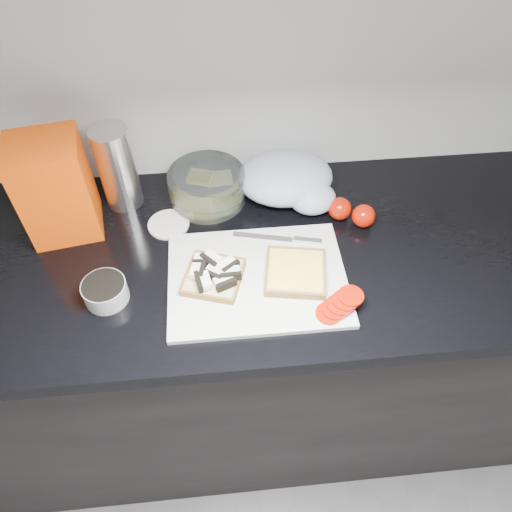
{
  "coord_description": "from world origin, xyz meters",
  "views": [
    {
      "loc": [
        0.03,
        0.41,
        1.8
      ],
      "look_at": [
        0.1,
        1.13,
        0.95
      ],
      "focal_mm": 35.0,
      "sensor_mm": 36.0,
      "label": 1
    }
  ],
  "objects_px": {
    "steel_canister": "(117,168)",
    "bread_bag": "(56,188)",
    "glass_bowl": "(207,187)",
    "cutting_board": "(257,279)"
  },
  "relations": [
    {
      "from": "steel_canister",
      "to": "bread_bag",
      "type": "bearing_deg",
      "value": -149.3
    },
    {
      "from": "glass_bowl",
      "to": "cutting_board",
      "type": "bearing_deg",
      "value": -70.39
    },
    {
      "from": "glass_bowl",
      "to": "steel_canister",
      "type": "relative_size",
      "value": 0.9
    },
    {
      "from": "glass_bowl",
      "to": "steel_canister",
      "type": "xyz_separation_m",
      "value": [
        -0.21,
        0.01,
        0.07
      ]
    },
    {
      "from": "glass_bowl",
      "to": "bread_bag",
      "type": "relative_size",
      "value": 0.79
    },
    {
      "from": "cutting_board",
      "to": "glass_bowl",
      "type": "distance_m",
      "value": 0.3
    },
    {
      "from": "cutting_board",
      "to": "steel_canister",
      "type": "relative_size",
      "value": 1.82
    },
    {
      "from": "bread_bag",
      "to": "glass_bowl",
      "type": "bearing_deg",
      "value": 1.72
    },
    {
      "from": "bread_bag",
      "to": "cutting_board",
      "type": "bearing_deg",
      "value": -35.23
    },
    {
      "from": "cutting_board",
      "to": "glass_bowl",
      "type": "xyz_separation_m",
      "value": [
        -0.1,
        0.28,
        0.03
      ]
    }
  ]
}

